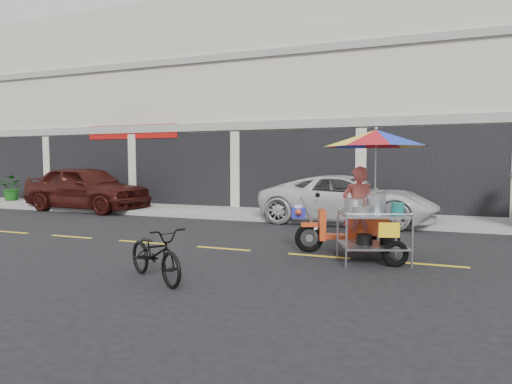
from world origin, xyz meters
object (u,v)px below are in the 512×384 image
(near_bicycle, at_px, (155,253))
(white_pickup, at_px, (347,199))
(maroon_sedan, at_px, (87,188))
(food_vendor_rig, at_px, (368,177))

(near_bicycle, bearing_deg, white_pickup, 16.53)
(maroon_sedan, bearing_deg, near_bicycle, -128.18)
(maroon_sedan, distance_m, near_bicycle, 10.50)
(near_bicycle, bearing_deg, food_vendor_rig, -15.79)
(white_pickup, bearing_deg, maroon_sedan, 93.38)
(white_pickup, height_order, near_bicycle, white_pickup)
(maroon_sedan, xyz_separation_m, near_bicycle, (7.71, -7.12, -0.42))
(near_bicycle, distance_m, food_vendor_rig, 4.06)
(white_pickup, xyz_separation_m, near_bicycle, (-1.79, -7.22, -0.29))
(food_vendor_rig, bearing_deg, white_pickup, 83.97)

